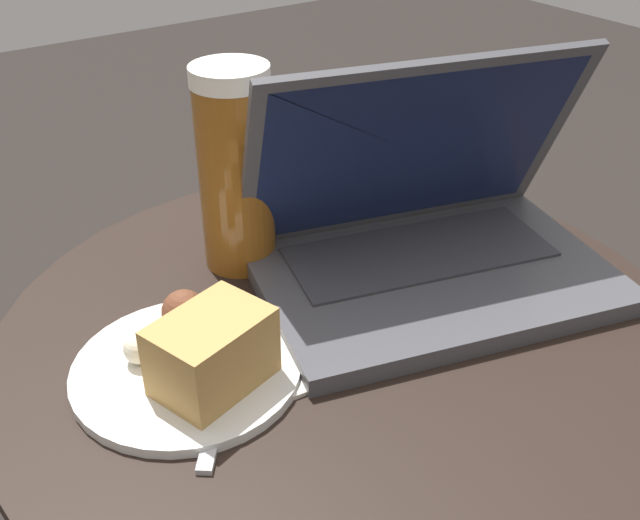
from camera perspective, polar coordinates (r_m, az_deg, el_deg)
table at (r=0.78m, az=1.74°, el=-14.15°), size 0.63×0.63×0.55m
napkin at (r=0.63m, az=-6.82°, el=-8.55°), size 0.16×0.12×0.00m
laptop at (r=0.73m, az=8.05°, el=1.99°), size 0.38×0.30×0.22m
beer_glass at (r=0.72m, az=-6.45°, el=6.86°), size 0.07×0.07×0.20m
snack_plate at (r=0.61m, az=-9.38°, el=-7.24°), size 0.19×0.19×0.07m
fork at (r=0.63m, az=-7.07°, el=-8.54°), size 0.13×0.16×0.00m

